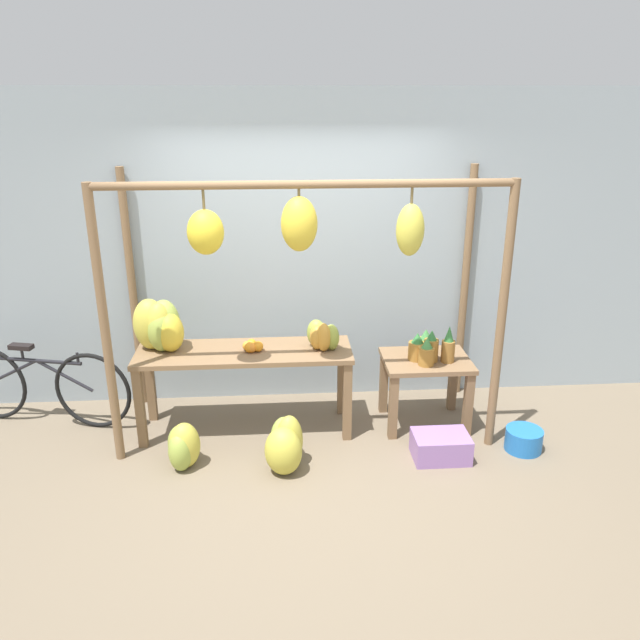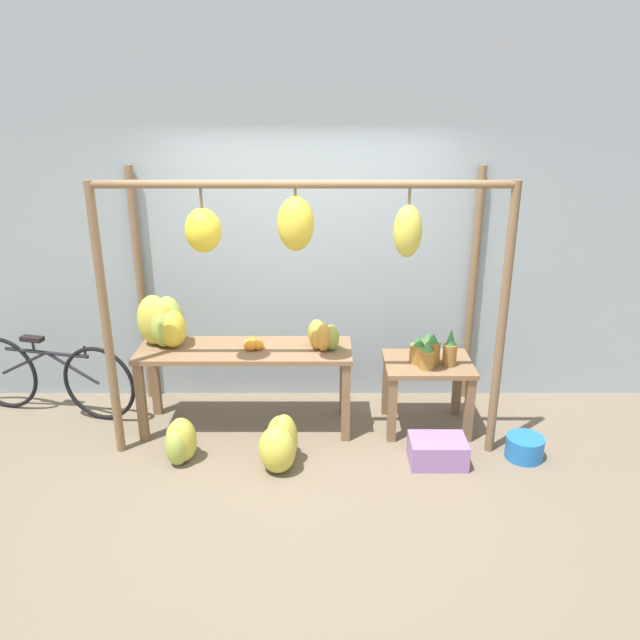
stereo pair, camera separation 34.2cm
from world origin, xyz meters
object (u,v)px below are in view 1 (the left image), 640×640
object	(u,v)px
banana_pile_ground_right	(285,445)
orange_pile	(253,346)
banana_pile_on_table	(160,327)
papaya_pile	(322,336)
fruit_crate_white	(441,446)
parked_bicycle	(40,385)
blue_bucket	(524,440)
banana_pile_ground_left	(183,446)
pineapple_cluster	(429,348)

from	to	relation	value
banana_pile_ground_right	orange_pile	bearing A→B (deg)	112.70
banana_pile_on_table	papaya_pile	size ratio (longest dim) A/B	1.45
banana_pile_ground_right	papaya_pile	bearing A→B (deg)	61.47
fruit_crate_white	papaya_pile	distance (m)	1.30
papaya_pile	parked_bicycle	bearing A→B (deg)	174.22
fruit_crate_white	blue_bucket	world-z (taller)	fruit_crate_white
orange_pile	fruit_crate_white	size ratio (longest dim) A/B	0.40
papaya_pile	banana_pile_ground_left	bearing A→B (deg)	-154.51
papaya_pile	pineapple_cluster	bearing A→B (deg)	-1.74
pineapple_cluster	papaya_pile	bearing A→B (deg)	178.26
pineapple_cluster	papaya_pile	world-z (taller)	papaya_pile
banana_pile_ground_left	parked_bicycle	bearing A→B (deg)	149.24
banana_pile_ground_right	papaya_pile	world-z (taller)	papaya_pile
orange_pile	banana_pile_ground_right	size ratio (longest dim) A/B	0.32
pineapple_cluster	banana_pile_ground_left	xyz separation A→B (m)	(-2.02, -0.51, -0.56)
orange_pile	banana_pile_ground_left	size ratio (longest dim) A/B	0.46
blue_bucket	banana_pile_on_table	bearing A→B (deg)	168.96
banana_pile_on_table	fruit_crate_white	xyz separation A→B (m)	(2.23, -0.64, -0.83)
banana_pile_ground_left	parked_bicycle	distance (m)	1.53
banana_pile_ground_left	parked_bicycle	size ratio (longest dim) A/B	0.23
orange_pile	parked_bicycle	xyz separation A→B (m)	(-1.85, 0.25, -0.41)
pineapple_cluster	banana_pile_ground_left	world-z (taller)	pineapple_cluster
banana_pile_ground_right	banana_pile_on_table	bearing A→B (deg)	145.91
banana_pile_ground_left	papaya_pile	size ratio (longest dim) A/B	1.20
orange_pile	pineapple_cluster	xyz separation A→B (m)	(1.47, -0.02, -0.05)
fruit_crate_white	parked_bicycle	distance (m)	3.44
banana_pile_ground_left	papaya_pile	xyz separation A→B (m)	(1.12, 0.53, 0.68)
fruit_crate_white	papaya_pile	world-z (taller)	papaya_pile
blue_bucket	papaya_pile	distance (m)	1.85
pineapple_cluster	blue_bucket	bearing A→B (deg)	-33.25
orange_pile	banana_pile_ground_left	bearing A→B (deg)	-136.20
banana_pile_ground_left	fruit_crate_white	distance (m)	2.02
banana_pile_ground_left	fruit_crate_white	world-z (taller)	banana_pile_ground_left
banana_pile_ground_right	blue_bucket	xyz separation A→B (m)	(1.94, 0.10, -0.09)
banana_pile_ground_left	blue_bucket	distance (m)	2.73
banana_pile_ground_left	banana_pile_ground_right	distance (m)	0.80
orange_pile	banana_pile_ground_left	xyz separation A→B (m)	(-0.55, -0.52, -0.61)
parked_bicycle	papaya_pile	xyz separation A→B (m)	(2.42, -0.25, 0.49)
banana_pile_ground_right	parked_bicycle	distance (m)	2.27
blue_bucket	papaya_pile	world-z (taller)	papaya_pile
banana_pile_ground_right	parked_bicycle	xyz separation A→B (m)	(-2.10, 0.84, 0.18)
parked_bicycle	blue_bucket	bearing A→B (deg)	-10.38
orange_pile	pineapple_cluster	bearing A→B (deg)	-0.75
orange_pile	papaya_pile	world-z (taller)	papaya_pile
banana_pile_on_table	banana_pile_ground_left	bearing A→B (deg)	-71.49
orange_pile	blue_bucket	world-z (taller)	orange_pile
banana_pile_ground_right	papaya_pile	distance (m)	0.95
papaya_pile	banana_pile_on_table	bearing A→B (deg)	176.60
blue_bucket	orange_pile	bearing A→B (deg)	167.46
banana_pile_ground_right	papaya_pile	xyz separation A→B (m)	(0.32, 0.60, 0.66)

